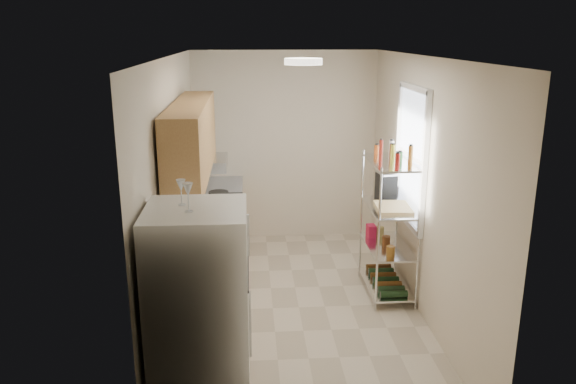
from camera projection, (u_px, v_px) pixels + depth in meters
name	position (u px, v px, depth m)	size (l,w,h in m)	color
room	(300.00, 190.00, 5.61)	(2.52, 4.42, 2.62)	beige
counter_run	(213.00, 254.00, 6.20)	(0.63, 3.51, 0.90)	#B1894B
upper_cabinets	(192.00, 139.00, 5.50)	(0.33, 2.20, 0.72)	#B1894B
range_hood	(205.00, 163.00, 6.38)	(0.50, 0.60, 0.12)	#B7BABC
window	(411.00, 156.00, 5.96)	(0.06, 1.00, 1.46)	white
bakers_rack	(390.00, 198.00, 6.02)	(0.45, 0.90, 1.73)	silver
ceiling_dome	(303.00, 61.00, 4.98)	(0.34, 0.34, 0.06)	white
refrigerator	(200.00, 320.00, 4.01)	(0.69, 0.69, 1.67)	white
wine_glass_a	(181.00, 192.00, 3.83)	(0.06, 0.06, 0.18)	silver
wine_glass_b	(188.00, 198.00, 3.68)	(0.07, 0.07, 0.20)	silver
rice_cooker	(207.00, 207.00, 6.03)	(0.27, 0.27, 0.22)	white
frying_pan_large	(205.00, 208.00, 6.31)	(0.23, 0.23, 0.04)	black
frying_pan_small	(219.00, 194.00, 6.84)	(0.24, 0.24, 0.05)	black
cutting_board	(393.00, 207.00, 5.96)	(0.36, 0.46, 0.03)	tan
espresso_machine	(386.00, 185.00, 6.33)	(0.17, 0.26, 0.30)	black
storage_bag	(371.00, 231.00, 6.42)	(0.09, 0.12, 0.14)	#A91433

